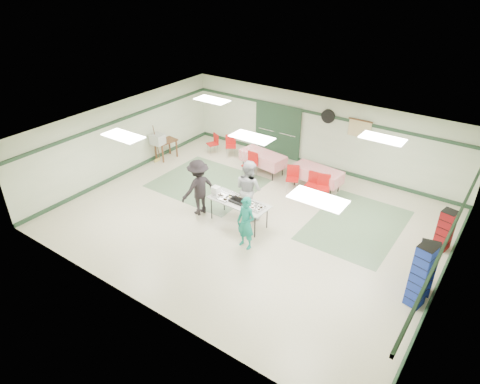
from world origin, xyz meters
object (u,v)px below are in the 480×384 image
Objects in this scene: dining_table_a at (317,174)px; chair_loose_a at (231,143)px; printer_table at (166,143)px; volunteer_teal at (246,223)px; volunteer_dark at (199,187)px; crate_stack_blue_a at (425,268)px; chair_loose_b at (214,142)px; office_printer at (157,139)px; volunteer_grey at (249,189)px; chair_d at (251,162)px; crate_stack_red at (445,230)px; chair_a at (313,182)px; chair_c at (323,185)px; crate_stack_blue_b at (420,276)px; broom at (157,143)px; chair_b at (293,176)px; serving_table at (239,203)px; dining_table_b at (263,158)px.

chair_loose_a is (-4.00, 0.47, -0.04)m from dining_table_a.
dining_table_a is 6.07m from printer_table.
volunteer_teal is 6.03m from chair_loose_a.
volunteer_dark is 6.65m from crate_stack_blue_a.
office_printer is (-1.27, -1.84, 0.44)m from chair_loose_b.
volunteer_grey is 1.53m from volunteer_dark.
office_printer is (-3.61, -1.01, 0.36)m from chair_d.
chair_d is 0.79× the size of crate_stack_red.
office_printer is (-10.30, 1.60, 0.25)m from crate_stack_blue_a.
chair_c reaches higher than chair_a.
crate_stack_blue_b reaches higher than crate_stack_blue_a.
volunteer_grey is at bearing -3.93° from broom.
volunteer_grey is at bearing -122.60° from chair_b.
chair_d is at bearing 119.42° from serving_table.
chair_loose_a is at bearing 138.54° from chair_b.
volunteer_dark is 4.22m from broom.
dining_table_a is 5.38m from crate_stack_blue_a.
chair_loose_b is at bearing -132.00° from volunteer_dark.
broom reaches higher than dining_table_a.
chair_a is (2.32, -0.57, -0.03)m from dining_table_b.
volunteer_dark reaches higher than volunteer_teal.
chair_b is (0.31, 2.73, -0.17)m from serving_table.
chair_c reaches higher than chair_loose_a.
broom is (-6.53, -1.00, 0.22)m from chair_c.
serving_table is 3.08m from chair_d.
crate_stack_blue_a reaches higher than printer_table.
chair_loose_b is 2.29m from broom.
dining_table_b reaches higher than serving_table.
chair_a is 0.93× the size of chair_d.
volunteer_dark is 4.35m from chair_loose_a.
dining_table_a is at bearing 23.91° from broom.
chair_b is (-0.76, -0.00, 0.02)m from chair_a.
volunteer_dark is 4.08m from chair_c.
crate_stack_red is 10.30m from printer_table.
printer_table is (-5.83, 2.97, -0.14)m from volunteer_teal.
serving_table is at bearing -18.09° from chair_loose_b.
chair_c is at bearing 12.56° from printer_table.
volunteer_grey is at bearing 93.47° from serving_table.
dining_table_a is 6.24m from broom.
crate_stack_blue_a is (5.31, -0.40, -0.25)m from volunteer_grey.
volunteer_dark reaches higher than chair_d.
volunteer_grey reaches higher than dining_table_a.
printer_table is (-5.00, 2.13, -0.08)m from serving_table.
printer_table is at bearing -178.96° from chair_a.
volunteer_teal is 4.49m from crate_stack_blue_b.
chair_c is at bearing -5.03° from chair_a.
dining_table_b is 7.28m from crate_stack_blue_a.
dining_table_b is 4.08m from office_printer.
crate_stack_blue_b is (4.35, -3.70, 0.26)m from dining_table_a.
volunteer_teal is 1.30× the size of crate_stack_red.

